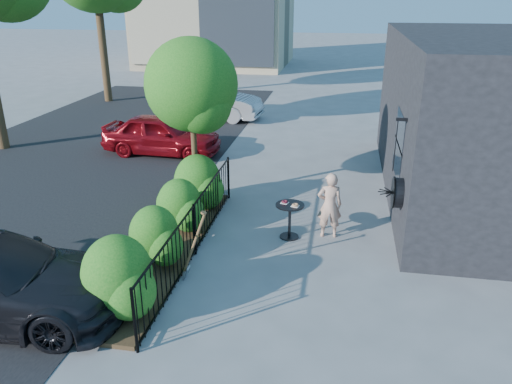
% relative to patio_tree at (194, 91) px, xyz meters
% --- Properties ---
extents(ground, '(120.00, 120.00, 0.00)m').
position_rel_patio_tree_xyz_m(ground, '(2.24, -2.76, -2.76)').
color(ground, gray).
rests_on(ground, ground).
extents(fence, '(0.05, 6.05, 1.10)m').
position_rel_patio_tree_xyz_m(fence, '(0.74, -2.76, -2.20)').
color(fence, black).
rests_on(fence, ground).
extents(planting_bed, '(1.30, 6.00, 0.08)m').
position_rel_patio_tree_xyz_m(planting_bed, '(0.04, -2.76, -2.72)').
color(planting_bed, '#382616').
rests_on(planting_bed, ground).
extents(shrubs, '(1.10, 5.60, 1.24)m').
position_rel_patio_tree_xyz_m(shrubs, '(0.14, -2.66, -2.06)').
color(shrubs, '#156017').
rests_on(shrubs, ground).
extents(patio_tree, '(2.20, 2.20, 3.94)m').
position_rel_patio_tree_xyz_m(patio_tree, '(0.00, 0.00, 0.00)').
color(patio_tree, '#3F2B19').
rests_on(patio_tree, ground).
extents(street, '(9.00, 30.00, 0.01)m').
position_rel_patio_tree_xyz_m(street, '(-4.76, 0.24, -2.76)').
color(street, black).
rests_on(street, ground).
extents(cafe_table, '(0.61, 0.61, 0.82)m').
position_rel_patio_tree_xyz_m(cafe_table, '(2.51, -1.69, -2.23)').
color(cafe_table, black).
rests_on(cafe_table, ground).
extents(woman, '(0.57, 0.41, 1.44)m').
position_rel_patio_tree_xyz_m(woman, '(3.33, -1.48, -2.04)').
color(woman, tan).
rests_on(woman, ground).
extents(shovel, '(0.49, 0.18, 1.41)m').
position_rel_patio_tree_xyz_m(shovel, '(0.98, -3.67, -2.14)').
color(shovel, brown).
rests_on(shovel, ground).
extents(car_red, '(3.87, 1.73, 1.29)m').
position_rel_patio_tree_xyz_m(car_red, '(-2.23, 3.56, -2.12)').
color(car_red, maroon).
rests_on(car_red, ground).
extents(car_silver, '(4.48, 1.89, 1.44)m').
position_rel_patio_tree_xyz_m(car_silver, '(-2.01, 8.61, -2.04)').
color(car_silver, '#AFAFB4').
rests_on(car_silver, ground).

